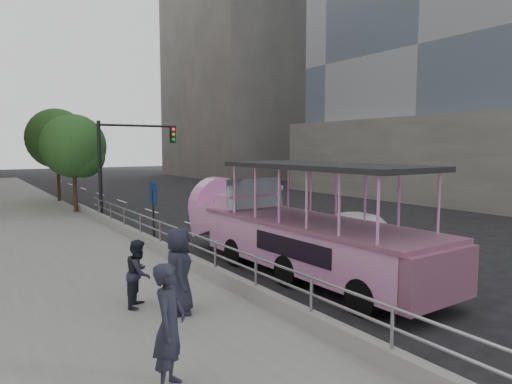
{
  "coord_description": "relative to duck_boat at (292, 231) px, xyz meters",
  "views": [
    {
      "loc": [
        -8.82,
        -10.7,
        3.9
      ],
      "look_at": [
        0.18,
        3.03,
        2.28
      ],
      "focal_mm": 32.0,
      "sensor_mm": 36.0,
      "label": 1
    }
  ],
  "objects": [
    {
      "name": "street_tree_far",
      "position": [
        -2.96,
        21.44,
        3.04
      ],
      "size": [
        3.97,
        3.97,
        6.45
      ],
      "color": "#3D281C",
      "rests_on": "ground"
    },
    {
      "name": "kerb_wall",
      "position": [
        -2.97,
        1.52,
        -0.79
      ],
      "size": [
        0.24,
        30.0,
        0.36
      ],
      "primitive_type": "cube",
      "color": "#999894",
      "rests_on": "sidewalk"
    },
    {
      "name": "midrise_stone_a",
      "position": [
        26.15,
        41.52,
        14.73
      ],
      "size": [
        20.0,
        20.0,
        32.0
      ],
      "primitive_type": "cube",
      "color": "gray",
      "rests_on": "ground"
    },
    {
      "name": "guardrail",
      "position": [
        -2.97,
        1.52,
        -0.13
      ],
      "size": [
        0.07,
        22.0,
        0.71
      ],
      "color": "#9D9CA1",
      "rests_on": "kerb_wall"
    },
    {
      "name": "parking_sign",
      "position": [
        -2.58,
        5.17,
        0.37
      ],
      "size": [
        0.09,
        0.58,
        2.58
      ],
      "color": "black",
      "rests_on": "ground"
    },
    {
      "name": "car",
      "position": [
        4.14,
        0.89,
        -0.54
      ],
      "size": [
        2.13,
        4.43,
        1.46
      ],
      "primitive_type": "imported",
      "rotation": [
        0.0,
        0.0,
        -0.09
      ],
      "color": "white",
      "rests_on": "ground"
    },
    {
      "name": "pedestrian_far",
      "position": [
        -4.8,
        -2.23,
        -0.03
      ],
      "size": [
        0.88,
        1.07,
        1.88
      ],
      "primitive_type": "imported",
      "rotation": [
        0.0,
        0.0,
        1.22
      ],
      "color": "#252736",
      "rests_on": "sidewalk"
    },
    {
      "name": "traffic_signal",
      "position": [
        -1.56,
        12.02,
        2.23
      ],
      "size": [
        4.2,
        0.32,
        5.2
      ],
      "color": "black",
      "rests_on": "ground"
    },
    {
      "name": "sidewalk",
      "position": [
        -5.6,
        9.52,
        -1.12
      ],
      "size": [
        5.5,
        80.0,
        0.3
      ],
      "primitive_type": "cube",
      "color": "gray",
      "rests_on": "ground"
    },
    {
      "name": "pedestrian_mid",
      "position": [
        -5.37,
        -1.3,
        -0.21
      ],
      "size": [
        0.9,
        0.94,
        1.53
      ],
      "primitive_type": "imported",
      "rotation": [
        0.0,
        0.0,
        0.96
      ],
      "color": "#252736",
      "rests_on": "sidewalk"
    },
    {
      "name": "pedestrian_near",
      "position": [
        -6.17,
        -5.01,
        -0.02
      ],
      "size": [
        0.8,
        0.83,
        1.9
      ],
      "primitive_type": "imported",
      "rotation": [
        0.0,
        0.0,
        0.87
      ],
      "color": "#252736",
      "rests_on": "sidewalk"
    },
    {
      "name": "tower_podium",
      "position": [
        30.15,
        9.52,
        1.73
      ],
      "size": [
        26.0,
        26.0,
        6.0
      ],
      "primitive_type": "cube",
      "color": "gray",
      "rests_on": "ground"
    },
    {
      "name": "ground",
      "position": [
        0.15,
        -0.48,
        -1.27
      ],
      "size": [
        160.0,
        160.0,
        0.0
      ],
      "primitive_type": "plane",
      "color": "black"
    },
    {
      "name": "street_tree_near",
      "position": [
        -3.16,
        15.44,
        2.55
      ],
      "size": [
        3.52,
        3.52,
        5.72
      ],
      "color": "#3D281C",
      "rests_on": "ground"
    },
    {
      "name": "duck_boat",
      "position": [
        0.0,
        0.0,
        0.0
      ],
      "size": [
        2.8,
        10.38,
        3.43
      ],
      "color": "black",
      "rests_on": "ground"
    }
  ]
}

